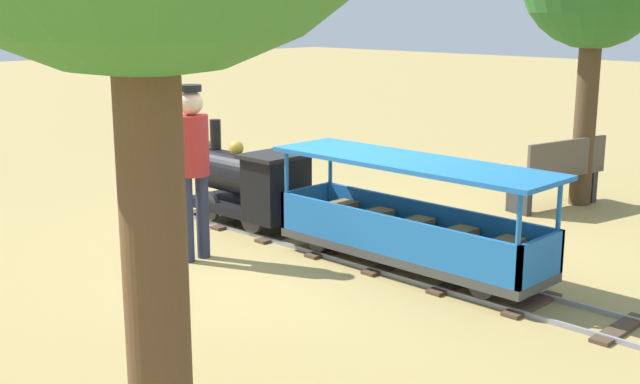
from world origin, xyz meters
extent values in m
plane|color=#A38C51|center=(0.00, 0.00, 0.00)|extent=(60.00, 60.00, 0.00)
cube|color=gray|center=(-0.23, -0.09, 0.02)|extent=(0.03, 6.40, 0.04)
cube|color=gray|center=(0.23, -0.09, 0.02)|extent=(0.03, 6.40, 0.04)
cube|color=#4C3828|center=(0.00, -2.94, 0.01)|extent=(0.70, 0.14, 0.03)
cube|color=#4C3828|center=(0.00, -2.23, 0.01)|extent=(0.70, 0.14, 0.03)
cube|color=#4C3828|center=(0.00, -1.52, 0.01)|extent=(0.70, 0.14, 0.03)
cube|color=#4C3828|center=(0.00, -0.80, 0.01)|extent=(0.70, 0.14, 0.03)
cube|color=#4C3828|center=(0.00, -0.09, 0.01)|extent=(0.70, 0.14, 0.03)
cube|color=#4C3828|center=(0.00, 0.62, 0.01)|extent=(0.70, 0.14, 0.03)
cube|color=#4C3828|center=(0.00, 1.33, 0.01)|extent=(0.70, 0.14, 0.03)
cube|color=#4C3828|center=(0.00, 2.04, 0.01)|extent=(0.70, 0.14, 0.03)
cube|color=#4C3828|center=(0.00, 2.75, 0.01)|extent=(0.70, 0.14, 0.03)
cube|color=black|center=(0.00, 1.21, 0.21)|extent=(0.58, 1.40, 0.10)
cylinder|color=black|center=(0.00, 1.41, 0.56)|extent=(0.44, 0.85, 0.44)
cylinder|color=#B7932D|center=(0.00, 1.83, 0.56)|extent=(0.37, 0.02, 0.37)
cylinder|color=black|center=(0.00, 1.70, 0.94)|extent=(0.12, 0.12, 0.32)
sphere|color=#B7932D|center=(0.00, 1.36, 0.83)|extent=(0.16, 0.16, 0.16)
cube|color=black|center=(0.00, 0.73, 0.54)|extent=(0.58, 0.45, 0.55)
cube|color=black|center=(0.00, 0.73, 0.83)|extent=(0.66, 0.53, 0.04)
sphere|color=#F2EAB2|center=(0.00, 1.86, 0.82)|extent=(0.10, 0.10, 0.10)
cylinder|color=#2D2D2D|center=(-0.23, 1.56, 0.20)|extent=(0.05, 0.32, 0.32)
cylinder|color=#2D2D2D|center=(0.23, 1.56, 0.20)|extent=(0.05, 0.32, 0.32)
cylinder|color=#2D2D2D|center=(-0.23, 0.86, 0.20)|extent=(0.05, 0.32, 0.32)
cylinder|color=#2D2D2D|center=(0.23, 0.86, 0.20)|extent=(0.05, 0.32, 0.32)
cube|color=#3F3F3F|center=(0.00, -0.99, 0.18)|extent=(0.66, 2.60, 0.08)
cube|color=blue|center=(-0.31, -0.99, 0.40)|extent=(0.04, 2.60, 0.35)
cube|color=blue|center=(0.31, -0.99, 0.40)|extent=(0.04, 2.60, 0.35)
cube|color=blue|center=(0.00, 0.29, 0.40)|extent=(0.66, 0.04, 0.35)
cube|color=blue|center=(0.00, -2.27, 0.40)|extent=(0.66, 0.04, 0.35)
cylinder|color=blue|center=(-0.30, 0.26, 0.59)|extent=(0.04, 0.04, 0.75)
cylinder|color=blue|center=(0.30, 0.26, 0.59)|extent=(0.04, 0.04, 0.75)
cylinder|color=blue|center=(-0.30, -2.24, 0.59)|extent=(0.04, 0.04, 0.75)
cylinder|color=blue|center=(0.30, -2.24, 0.59)|extent=(0.04, 0.04, 0.75)
cube|color=blue|center=(0.00, -0.99, 0.99)|extent=(0.76, 2.70, 0.04)
cube|color=olive|center=(0.00, -1.91, 0.34)|extent=(0.50, 0.20, 0.24)
cube|color=olive|center=(0.00, -1.45, 0.34)|extent=(0.50, 0.20, 0.24)
cube|color=olive|center=(0.00, -0.99, 0.34)|extent=(0.50, 0.20, 0.24)
cube|color=olive|center=(0.00, -0.53, 0.34)|extent=(0.50, 0.20, 0.24)
cube|color=olive|center=(0.00, -0.07, 0.34)|extent=(0.50, 0.20, 0.24)
cylinder|color=#262626|center=(-0.23, -0.08, 0.16)|extent=(0.04, 0.24, 0.24)
cylinder|color=#262626|center=(0.23, -0.08, 0.16)|extent=(0.04, 0.24, 0.24)
cylinder|color=#262626|center=(-0.23, -1.90, 0.16)|extent=(0.04, 0.24, 0.24)
cylinder|color=#262626|center=(0.23, -1.90, 0.16)|extent=(0.04, 0.24, 0.24)
cylinder|color=#282D47|center=(-1.19, 0.65, 0.40)|extent=(0.12, 0.12, 0.80)
cylinder|color=#282D47|center=(-1.01, 0.65, 0.40)|extent=(0.12, 0.12, 0.80)
cylinder|color=#B22828|center=(-1.10, 0.65, 1.08)|extent=(0.30, 0.30, 0.55)
sphere|color=beige|center=(-1.10, 0.65, 1.46)|extent=(0.22, 0.22, 0.22)
cylinder|color=black|center=(-1.10, 0.65, 1.59)|extent=(0.20, 0.20, 0.06)
cube|color=brown|center=(3.09, -0.70, 0.42)|extent=(1.35, 0.65, 0.06)
cube|color=brown|center=(3.05, -0.88, 0.62)|extent=(1.28, 0.30, 0.40)
cube|color=#333333|center=(2.53, -0.59, 0.21)|extent=(0.14, 0.33, 0.42)
cube|color=#333333|center=(3.64, -0.81, 0.21)|extent=(0.14, 0.33, 0.42)
cylinder|color=brown|center=(-3.49, -2.27, 1.19)|extent=(0.30, 0.30, 2.39)
cylinder|color=#4C3823|center=(3.46, -0.86, 1.04)|extent=(0.25, 0.25, 2.07)
camera|label=1|loc=(-5.44, -5.23, 2.28)|focal=45.41mm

